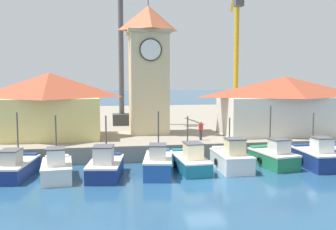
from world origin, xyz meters
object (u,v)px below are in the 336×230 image
object	(u,v)px
fishing_boat_left_inner	(105,166)
warehouse_left	(50,104)
fishing_boat_center	(190,161)
clock_tower	(148,67)
fishing_boat_left_outer	(57,168)
fishing_boat_right_inner	(274,157)
warehouse_right	(285,105)
port_crane_far	(121,57)
fishing_boat_far_left	(15,167)
fishing_boat_mid_left	(158,163)
fishing_boat_mid_right	(232,159)
fishing_boat_right_outer	(316,157)
port_crane_near	(236,68)
dock_worker_near_tower	(201,130)

from	to	relation	value
fishing_boat_left_inner	warehouse_left	xyz separation A→B (m)	(-4.64, 9.28, 3.50)
fishing_boat_center	clock_tower	bearing A→B (deg)	100.76
fishing_boat_left_outer	fishing_boat_right_inner	world-z (taller)	fishing_boat_right_inner
warehouse_right	port_crane_far	distance (m)	17.94
fishing_boat_far_left	warehouse_right	size ratio (longest dim) A/B	0.41
clock_tower	fishing_boat_mid_left	bearing A→B (deg)	-93.14
fishing_boat_mid_left	fishing_boat_center	xyz separation A→B (m)	(2.42, 0.81, -0.08)
fishing_boat_mid_left	fishing_boat_center	size ratio (longest dim) A/B	0.94
fishing_boat_mid_right	fishing_boat_right_outer	bearing A→B (deg)	-3.79
fishing_boat_left_inner	fishing_boat_center	xyz separation A→B (m)	(6.00, 0.88, -0.04)
fishing_boat_mid_left	port_crane_near	bearing A→B (deg)	58.31
fishing_boat_left_inner	fishing_boat_right_inner	size ratio (longest dim) A/B	1.07
fishing_boat_far_left	fishing_boat_left_inner	world-z (taller)	fishing_boat_far_left
clock_tower	warehouse_right	xyz separation A→B (m)	(12.44, -2.53, -3.47)
warehouse_left	fishing_boat_right_outer	bearing A→B (deg)	-24.49
fishing_boat_left_inner	fishing_boat_mid_left	size ratio (longest dim) A/B	1.01
port_crane_far	fishing_boat_left_inner	bearing A→B (deg)	-96.46
fishing_boat_mid_left	fishing_boat_mid_right	xyz separation A→B (m)	(5.41, 0.52, 0.02)
dock_worker_near_tower	fishing_boat_mid_right	bearing A→B (deg)	-79.25
fishing_boat_mid_right	clock_tower	xyz separation A→B (m)	(-4.84, 9.98, 6.73)
fishing_boat_far_left	warehouse_left	distance (m)	9.14
fishing_boat_far_left	fishing_boat_left_inner	size ratio (longest dim) A/B	1.03
fishing_boat_left_outer	warehouse_right	world-z (taller)	warehouse_right
fishing_boat_mid_left	warehouse_left	bearing A→B (deg)	131.78
port_crane_near	dock_worker_near_tower	size ratio (longest dim) A/B	10.64
fishing_boat_center	warehouse_right	distance (m)	13.22
fishing_boat_mid_right	warehouse_right	xyz separation A→B (m)	(7.60, 7.45, 3.26)
fishing_boat_far_left	fishing_boat_right_outer	distance (m)	21.28
fishing_boat_left_outer	port_crane_near	xyz separation A→B (m)	(19.21, 20.32, 6.93)
fishing_boat_mid_left	fishing_boat_right_inner	size ratio (longest dim) A/B	1.06
fishing_boat_right_outer	port_crane_near	bearing A→B (deg)	87.93
warehouse_right	port_crane_near	bearing A→B (deg)	92.45
fishing_boat_far_left	fishing_boat_right_outer	xyz separation A→B (m)	(21.27, -0.78, 0.13)
fishing_boat_mid_right	port_crane_far	xyz separation A→B (m)	(-7.04, 16.68, 7.98)
fishing_boat_far_left	fishing_boat_right_outer	size ratio (longest dim) A/B	1.13
fishing_boat_mid_right	port_crane_near	bearing A→B (deg)	70.24
fishing_boat_mid_right	fishing_boat_right_outer	size ratio (longest dim) A/B	0.96
fishing_boat_left_outer	fishing_boat_mid_right	bearing A→B (deg)	2.90
fishing_boat_mid_left	warehouse_left	world-z (taller)	warehouse_left
fishing_boat_left_outer	warehouse_right	size ratio (longest dim) A/B	0.36
fishing_boat_far_left	fishing_boat_mid_left	size ratio (longest dim) A/B	1.04
warehouse_left	dock_worker_near_tower	bearing A→B (deg)	-15.47
fishing_boat_left_outer	port_crane_near	distance (m)	28.81
clock_tower	dock_worker_near_tower	xyz separation A→B (m)	(3.85, -4.80, -5.36)
fishing_boat_mid_right	fishing_boat_right_inner	world-z (taller)	fishing_boat_right_inner
port_crane_far	dock_worker_near_tower	bearing A→B (deg)	-62.22
fishing_boat_far_left	port_crane_far	bearing A→B (deg)	64.23
warehouse_left	fishing_boat_mid_right	bearing A→B (deg)	-32.48
fishing_boat_left_outer	port_crane_far	bearing A→B (deg)	73.60
warehouse_right	fishing_boat_mid_right	bearing A→B (deg)	-135.60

